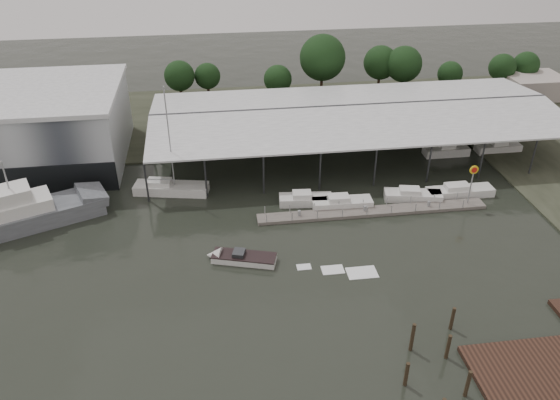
{
  "coord_description": "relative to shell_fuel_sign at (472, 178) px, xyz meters",
  "views": [
    {
      "loc": [
        -3.65,
        -43.78,
        35.11
      ],
      "look_at": [
        3.75,
        10.34,
        2.5
      ],
      "focal_mm": 35.0,
      "sensor_mm": 36.0,
      "label": 1
    }
  ],
  "objects": [
    {
      "name": "moored_cruiser_0",
      "position": [
        -19.71,
        3.23,
        -3.31
      ],
      "size": [
        6.72,
        2.8,
        1.7
      ],
      "rotation": [
        0.0,
        0.0,
        -0.09
      ],
      "color": "white",
      "rests_on": "ground"
    },
    {
      "name": "mooring_pilings",
      "position": [
        -13.72,
        -24.51,
        -2.91
      ],
      "size": [
        6.46,
        9.56,
        3.56
      ],
      "color": "#382B1C",
      "rests_on": "ground"
    },
    {
      "name": "white_sailboat",
      "position": [
        -36.38,
        8.25,
        -3.26
      ],
      "size": [
        9.73,
        4.4,
        14.4
      ],
      "rotation": [
        0.0,
        0.0,
        -0.2
      ],
      "color": "white",
      "rests_on": "ground"
    },
    {
      "name": "land_strip_far",
      "position": [
        -27.0,
        32.01,
        -3.83
      ],
      "size": [
        140.0,
        30.0,
        0.3
      ],
      "color": "#3F4332",
      "rests_on": "ground"
    },
    {
      "name": "moored_cruiser_3",
      "position": [
        0.04,
        2.54,
        -3.31
      ],
      "size": [
        8.54,
        2.28,
        1.7
      ],
      "rotation": [
        0.0,
        0.0,
        0.01
      ],
      "color": "white",
      "rests_on": "ground"
    },
    {
      "name": "speedboat_underway",
      "position": [
        -28.74,
        -7.34,
        -3.53
      ],
      "size": [
        17.98,
        6.97,
        2.0
      ],
      "rotation": [
        0.0,
        0.0,
        2.85
      ],
      "color": "white",
      "rests_on": "ground"
    },
    {
      "name": "horizon_tree_line",
      "position": [
        -4.51,
        38.42,
        2.24
      ],
      "size": [
        68.54,
        9.3,
        11.93
      ],
      "color": "black",
      "rests_on": "ground"
    },
    {
      "name": "moored_cruiser_2",
      "position": [
        -6.22,
        2.38,
        -3.31
      ],
      "size": [
        7.36,
        3.6,
        1.7
      ],
      "rotation": [
        0.0,
        0.0,
        -0.21
      ],
      "color": "white",
      "rests_on": "ground"
    },
    {
      "name": "floating_dock",
      "position": [
        -12.0,
        0.01,
        -3.72
      ],
      "size": [
        28.0,
        2.0,
        1.4
      ],
      "color": "slate",
      "rests_on": "ground"
    },
    {
      "name": "grey_trawler",
      "position": [
        -52.33,
        2.9,
        -2.35
      ],
      "size": [
        17.97,
        11.06,
        8.84
      ],
      "rotation": [
        0.0,
        0.0,
        0.4
      ],
      "color": "slate",
      "rests_on": "ground"
    },
    {
      "name": "storage_warehouse",
      "position": [
        -55.0,
        19.95,
        1.36
      ],
      "size": [
        24.5,
        20.5,
        10.5
      ],
      "color": "#A6ACB1",
      "rests_on": "ground"
    },
    {
      "name": "covered_boat_shed",
      "position": [
        -10.0,
        18.01,
        2.2
      ],
      "size": [
        58.24,
        24.0,
        6.96
      ],
      "color": "white",
      "rests_on": "ground"
    },
    {
      "name": "shell_fuel_sign",
      "position": [
        0.0,
        0.0,
        0.0
      ],
      "size": [
        1.1,
        0.18,
        5.55
      ],
      "color": "#929497",
      "rests_on": "ground"
    },
    {
      "name": "ground",
      "position": [
        -27.0,
        -9.99,
        -3.93
      ],
      "size": [
        200.0,
        200.0,
        0.0
      ],
      "primitive_type": "plane",
      "color": "black",
      "rests_on": "ground"
    },
    {
      "name": "distant_commercial_buildings",
      "position": [
        32.03,
        34.7,
        -2.08
      ],
      "size": [
        22.0,
        8.0,
        4.0
      ],
      "color": "#A1968D",
      "rests_on": "ground"
    },
    {
      "name": "moored_cruiser_1",
      "position": [
        -15.45,
        1.8,
        -3.31
      ],
      "size": [
        7.4,
        2.4,
        1.7
      ],
      "rotation": [
        0.0,
        0.0,
        -0.03
      ],
      "color": "white",
      "rests_on": "ground"
    }
  ]
}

